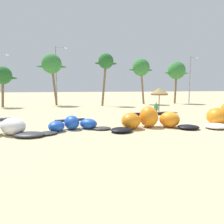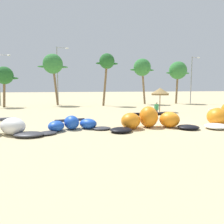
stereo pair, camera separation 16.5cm
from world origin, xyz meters
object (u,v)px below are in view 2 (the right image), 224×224
lamppost_east_center (192,77)px  lamppost_west (0,77)px  lamppost_west_center (58,73)px  person_near_kites (156,110)px  palm_left (53,64)px  beach_umbrella_near_van (160,91)px  palm_center_right (178,71)px  palm_left_of_gap (107,62)px  palm_center_left (142,68)px  palm_leftmost (4,76)px  kite_left (73,125)px  kite_left_of_center (150,120)px

lamppost_east_center → lamppost_west: bearing=173.9°
lamppost_west_center → lamppost_west: bearing=-178.6°
person_near_kites → palm_left: 22.07m
beach_umbrella_near_van → palm_center_right: 15.82m
palm_left_of_gap → palm_center_left: palm_left_of_gap is taller
beach_umbrella_near_van → palm_leftmost: bearing=149.1°
person_near_kites → lamppost_west: 27.34m
palm_leftmost → palm_center_left: size_ratio=0.75×
kite_left → person_near_kites: 9.11m
lamppost_west → lamppost_east_center: 33.85m
kite_left → lamppost_west: bearing=112.0°
palm_leftmost → palm_center_right: (29.69, -0.02, 1.37)m
palm_leftmost → palm_center_left: (22.71, 0.50, 1.78)m
kite_left → palm_left_of_gap: size_ratio=0.62×
palm_left_of_gap → lamppost_west: 17.63m
kite_left_of_center → palm_leftmost: (-14.05, 21.45, 4.14)m
person_near_kites → palm_leftmost: bearing=134.4°
palm_center_left → palm_left_of_gap: bearing=-166.1°
palm_left → lamppost_west: palm_left is taller
beach_umbrella_near_van → lamppost_west_center: bearing=127.7°
kite_left_of_center → palm_center_left: size_ratio=0.85×
palm_leftmost → palm_left: (7.18, 1.84, 2.11)m
palm_center_right → lamppost_east_center: size_ratio=0.90×
person_near_kites → kite_left_of_center: bearing=-121.8°
kite_left_of_center → lamppost_west_center: 25.99m
palm_center_left → palm_center_right: bearing=-4.3°
lamppost_west_center → beach_umbrella_near_van: bearing=-52.3°
beach_umbrella_near_van → person_near_kites: (-3.11, -5.22, -1.71)m
palm_left → palm_leftmost: bearing=-165.6°
kite_left_of_center → beach_umbrella_near_van: (5.80, 9.56, 1.92)m
kite_left_of_center → palm_center_right: 27.10m
palm_leftmost → palm_left: palm_left is taller
beach_umbrella_near_van → lamppost_west_center: lamppost_west_center is taller
beach_umbrella_near_van → palm_left_of_gap: 12.30m
kite_left → palm_left: size_ratio=0.62×
beach_umbrella_near_van → palm_left: palm_left is taller
person_near_kites → palm_center_left: size_ratio=0.20×
palm_leftmost → lamppost_west: size_ratio=0.73×
kite_left → lamppost_west_center: 24.58m
palm_center_left → palm_center_right: size_ratio=1.04×
palm_center_right → lamppost_west: (-30.91, 3.13, -1.34)m
palm_center_right → palm_left_of_gap: bearing=-175.0°
palm_left → palm_center_right: 22.60m
palm_left_of_gap → lamppost_east_center: (16.72, 0.73, -2.19)m
kite_left → beach_umbrella_near_van: beach_umbrella_near_van is taller
lamppost_west → lamppost_east_center: lamppost_east_center is taller
palm_left → palm_left_of_gap: palm_left is taller
palm_left_of_gap → palm_center_left: (7.00, 1.74, -0.56)m
palm_left_of_gap → lamppost_east_center: size_ratio=0.98×
kite_left_of_center → beach_umbrella_near_van: size_ratio=2.34×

